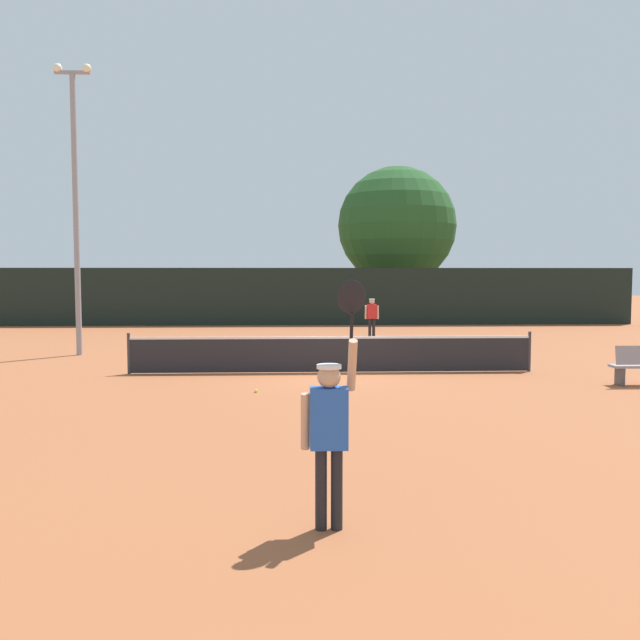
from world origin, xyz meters
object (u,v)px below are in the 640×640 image
object	(u,v)px
parked_car_near	(460,303)
player_serving	(330,420)
light_pole	(75,193)
large_tree	(397,226)
player_receiving	(372,314)
tennis_ball	(256,391)

from	to	relation	value
parked_car_near	player_serving	bearing A→B (deg)	-103.36
light_pole	large_tree	distance (m)	21.74
player_serving	parked_car_near	bearing A→B (deg)	73.47
player_receiving	tennis_ball	distance (m)	12.79
parked_car_near	player_receiving	bearing A→B (deg)	-114.15
player_receiving	player_serving	bearing A→B (deg)	81.89
light_pole	parked_car_near	bearing A→B (deg)	47.86
large_tree	parked_car_near	world-z (taller)	large_tree
player_serving	player_receiving	xyz separation A→B (m)	(2.84, 19.91, -0.15)
player_receiving	parked_car_near	world-z (taller)	parked_car_near
tennis_ball	large_tree	xyz separation A→B (m)	(6.96, 24.39, 5.38)
player_receiving	parked_car_near	size ratio (longest dim) A/B	0.37
player_serving	parked_car_near	size ratio (longest dim) A/B	0.59
player_serving	light_pole	bearing A→B (deg)	116.06
tennis_ball	light_pole	size ratio (longest dim) A/B	0.01
large_tree	player_receiving	bearing A→B (deg)	-103.46
player_serving	large_tree	world-z (taller)	large_tree
light_pole	tennis_ball	bearing A→B (deg)	-49.10
large_tree	parked_car_near	size ratio (longest dim) A/B	2.07
light_pole	parked_car_near	distance (m)	26.13
player_receiving	large_tree	size ratio (longest dim) A/B	0.18
large_tree	parked_car_near	distance (m)	6.53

